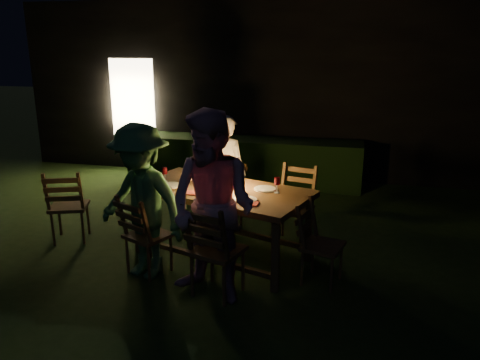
% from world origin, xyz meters
% --- Properties ---
extents(garden_envelope, '(40.00, 40.00, 3.20)m').
position_xyz_m(garden_envelope, '(-0.01, 6.15, 1.58)').
color(garden_envelope, black).
rests_on(garden_envelope, ground).
extents(dining_table, '(2.21, 1.56, 0.84)m').
position_xyz_m(dining_table, '(-0.02, 0.67, 0.75)').
color(dining_table, '#50351A').
rests_on(dining_table, ground).
extents(chair_near_left, '(0.57, 0.58, 0.94)m').
position_xyz_m(chair_near_left, '(-0.68, 0.08, 0.28)').
color(chair_near_left, '#50351A').
rests_on(chair_near_left, ground).
extents(chair_near_right, '(0.58, 0.60, 1.03)m').
position_xyz_m(chair_near_right, '(0.18, -0.20, 0.31)').
color(chair_near_right, '#50351A').
rests_on(chair_near_right, ground).
extents(chair_far_left, '(0.53, 0.55, 0.91)m').
position_xyz_m(chair_far_left, '(-0.21, 1.54, 0.27)').
color(chair_far_left, '#50351A').
rests_on(chair_far_left, ground).
extents(chair_far_right, '(0.54, 0.57, 1.01)m').
position_xyz_m(chair_far_right, '(0.74, 1.24, 0.30)').
color(chair_far_right, '#50351A').
rests_on(chair_far_right, ground).
extents(chair_end, '(0.52, 0.50, 0.91)m').
position_xyz_m(chair_end, '(1.16, 0.30, 0.27)').
color(chair_end, '#50351A').
rests_on(chair_end, ground).
extents(chair_spare, '(0.58, 0.60, 0.99)m').
position_xyz_m(chair_spare, '(-2.00, 0.66, 0.30)').
color(chair_spare, '#50351A').
rests_on(chair_spare, ground).
extents(person_house_side, '(0.65, 0.52, 1.54)m').
position_xyz_m(person_house_side, '(-0.20, 1.59, 0.77)').
color(person_house_side, '#F5DFD0').
rests_on(person_house_side, ground).
extents(person_opp_right, '(1.08, 0.95, 1.86)m').
position_xyz_m(person_opp_right, '(0.16, -0.24, 0.93)').
color(person_opp_right, '#B57C94').
rests_on(person_opp_right, ground).
extents(person_opp_left, '(1.21, 0.91, 1.66)m').
position_xyz_m(person_opp_left, '(-0.69, 0.03, 0.83)').
color(person_opp_left, '#356A3C').
rests_on(person_opp_left, ground).
extents(lantern, '(0.16, 0.16, 0.35)m').
position_xyz_m(lantern, '(0.05, 0.71, 0.99)').
color(lantern, white).
rests_on(lantern, dining_table).
extents(plate_far_left, '(0.25, 0.25, 0.01)m').
position_xyz_m(plate_far_left, '(-0.47, 1.05, 0.84)').
color(plate_far_left, white).
rests_on(plate_far_left, dining_table).
extents(plate_near_left, '(0.25, 0.25, 0.01)m').
position_xyz_m(plate_near_left, '(-0.61, 0.63, 0.84)').
color(plate_near_left, white).
rests_on(plate_near_left, dining_table).
extents(plate_far_right, '(0.25, 0.25, 0.01)m').
position_xyz_m(plate_far_right, '(0.48, 0.75, 0.84)').
color(plate_far_right, white).
rests_on(plate_far_right, dining_table).
extents(plate_near_right, '(0.25, 0.25, 0.01)m').
position_xyz_m(plate_near_right, '(0.35, 0.33, 0.84)').
color(plate_near_right, white).
rests_on(plate_near_right, dining_table).
extents(wineglass_a, '(0.06, 0.06, 0.18)m').
position_xyz_m(wineglass_a, '(-0.22, 1.03, 0.92)').
color(wineglass_a, '#59070F').
rests_on(wineglass_a, dining_table).
extents(wineglass_b, '(0.06, 0.06, 0.18)m').
position_xyz_m(wineglass_b, '(-0.74, 0.78, 0.92)').
color(wineglass_b, '#59070F').
rests_on(wineglass_b, dining_table).
extents(wineglass_c, '(0.06, 0.06, 0.18)m').
position_xyz_m(wineglass_c, '(0.18, 0.32, 0.92)').
color(wineglass_c, '#59070F').
rests_on(wineglass_c, dining_table).
extents(wineglass_d, '(0.06, 0.06, 0.18)m').
position_xyz_m(wineglass_d, '(0.63, 0.66, 0.92)').
color(wineglass_d, '#59070F').
rests_on(wineglass_d, dining_table).
extents(wineglass_e, '(0.06, 0.06, 0.18)m').
position_xyz_m(wineglass_e, '(-0.20, 0.42, 0.92)').
color(wineglass_e, silver).
rests_on(wineglass_e, dining_table).
extents(bottle_table, '(0.07, 0.07, 0.28)m').
position_xyz_m(bottle_table, '(-0.26, 0.75, 0.98)').
color(bottle_table, '#0F471E').
rests_on(bottle_table, dining_table).
extents(napkin_left, '(0.18, 0.14, 0.01)m').
position_xyz_m(napkin_left, '(-0.26, 0.41, 0.84)').
color(napkin_left, red).
rests_on(napkin_left, dining_table).
extents(napkin_right, '(0.18, 0.14, 0.01)m').
position_xyz_m(napkin_right, '(0.42, 0.22, 0.84)').
color(napkin_right, red).
rests_on(napkin_right, dining_table).
extents(phone, '(0.14, 0.07, 0.01)m').
position_xyz_m(phone, '(-0.70, 0.58, 0.84)').
color(phone, black).
rests_on(phone, dining_table).
extents(side_table, '(0.46, 0.46, 0.62)m').
position_xyz_m(side_table, '(-0.34, 1.32, 0.55)').
color(side_table, brown).
rests_on(side_table, ground).
extents(ice_bucket, '(0.30, 0.30, 0.22)m').
position_xyz_m(ice_bucket, '(-0.34, 1.32, 0.73)').
color(ice_bucket, '#A5A8AD').
rests_on(ice_bucket, side_table).
extents(bottle_bucket_a, '(0.07, 0.07, 0.32)m').
position_xyz_m(bottle_bucket_a, '(-0.39, 1.28, 0.78)').
color(bottle_bucket_a, '#0F471E').
rests_on(bottle_bucket_a, side_table).
extents(bottle_bucket_b, '(0.07, 0.07, 0.32)m').
position_xyz_m(bottle_bucket_b, '(-0.29, 1.36, 0.78)').
color(bottle_bucket_b, '#0F471E').
rests_on(bottle_bucket_b, side_table).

